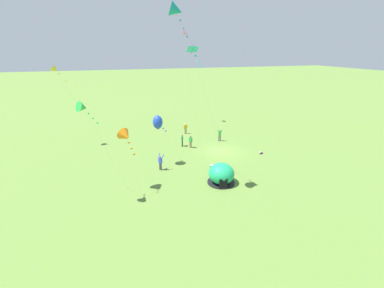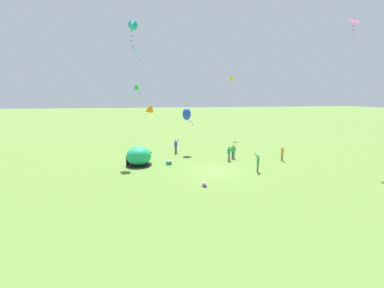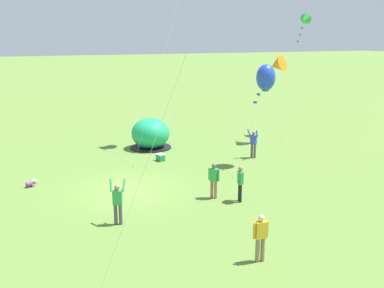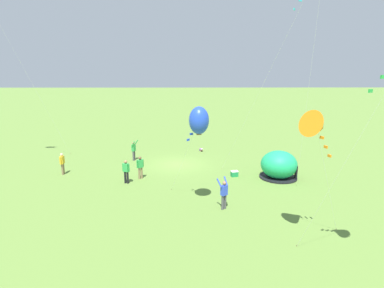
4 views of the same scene
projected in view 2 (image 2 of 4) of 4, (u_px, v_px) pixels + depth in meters
ground_plane at (216, 170)px, 26.44m from camera, size 300.00×300.00×0.00m
popup_tent at (139, 156)px, 28.25m from camera, size 2.81×2.81×2.10m
cooler_box at (169, 163)px, 28.66m from camera, size 0.61×0.49×0.44m
toddler_crawling at (204, 185)px, 21.64m from camera, size 0.35×0.55×0.32m
person_strolling at (282, 153)px, 30.32m from camera, size 0.26×0.59×1.72m
person_arms_raised at (258, 162)px, 25.69m from camera, size 0.61×0.71×1.89m
person_far_back at (233, 151)px, 31.29m from camera, size 0.56×0.35×1.72m
person_flying_kite at (176, 146)px, 34.28m from camera, size 0.72×0.68×1.89m
person_watching_sky at (229, 153)px, 30.20m from camera, size 0.49×0.42×1.72m
kite_cyan at (135, 52)px, 28.95m from camera, size 4.73×5.89×13.24m
kite_blue at (187, 114)px, 33.62m from camera, size 2.33×3.46×5.98m
kite_pink at (353, 26)px, 26.92m from camera, size 4.84×4.86×15.65m
kite_yellow at (232, 80)px, 45.23m from camera, size 1.85×5.72×10.91m
kite_teal at (132, 26)px, 29.82m from camera, size 1.31×3.54×16.30m
kite_orange at (148, 111)px, 36.32m from camera, size 2.86×2.01×6.25m
kite_green at (138, 89)px, 38.46m from camera, size 2.55×3.40×9.16m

